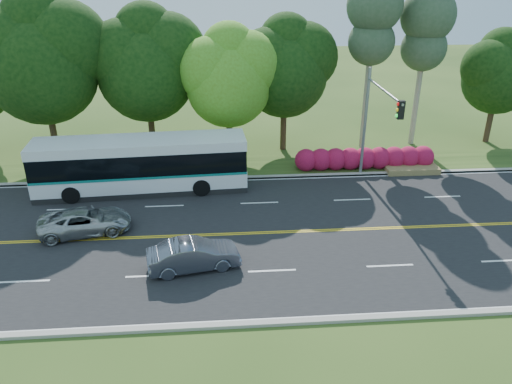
{
  "coord_description": "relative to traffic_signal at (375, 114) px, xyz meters",
  "views": [
    {
      "loc": [
        -2.67,
        -22.46,
        12.93
      ],
      "look_at": [
        -0.82,
        2.0,
        1.43
      ],
      "focal_mm": 35.0,
      "sensor_mm": 36.0,
      "label": 1
    }
  ],
  "objects": [
    {
      "name": "curb_south",
      "position": [
        -6.49,
        -12.55,
        -4.6
      ],
      "size": [
        60.0,
        0.3,
        0.15
      ],
      "primitive_type": "cube",
      "color": "#9A968B",
      "rests_on": "ground"
    },
    {
      "name": "ground",
      "position": [
        -6.49,
        -5.4,
        -4.67
      ],
      "size": [
        120.0,
        120.0,
        0.0
      ],
      "primitive_type": "plane",
      "color": "#2A4416",
      "rests_on": "ground"
    },
    {
      "name": "traffic_signal",
      "position": [
        0.0,
        0.0,
        0.0
      ],
      "size": [
        0.42,
        6.1,
        7.0
      ],
      "color": "gray",
      "rests_on": "ground"
    },
    {
      "name": "grass_verge",
      "position": [
        -6.49,
        3.6,
        -4.62
      ],
      "size": [
        60.0,
        4.0,
        0.1
      ],
      "primitive_type": "cube",
      "color": "#2A4416",
      "rests_on": "ground"
    },
    {
      "name": "lane_markings",
      "position": [
        -6.59,
        -5.4,
        -4.65
      ],
      "size": [
        57.6,
        13.82,
        0.0
      ],
      "color": "gold",
      "rests_on": "road"
    },
    {
      "name": "curb_north",
      "position": [
        -6.49,
        1.75,
        -4.6
      ],
      "size": [
        60.0,
        0.3,
        0.15
      ],
      "primitive_type": "cube",
      "color": "#9A968B",
      "rests_on": "ground"
    },
    {
      "name": "sedan",
      "position": [
        -10.54,
        -8.4,
        -3.96
      ],
      "size": [
        4.39,
        2.24,
        1.38
      ],
      "primitive_type": "imported",
      "rotation": [
        0.0,
        0.0,
        1.77
      ],
      "color": "slate",
      "rests_on": "road"
    },
    {
      "name": "tree_row",
      "position": [
        -11.65,
        6.73,
        2.06
      ],
      "size": [
        44.7,
        9.1,
        13.84
      ],
      "color": "#302015",
      "rests_on": "ground"
    },
    {
      "name": "transit_bus",
      "position": [
        -13.96,
        0.39,
        -3.03
      ],
      "size": [
        12.67,
        3.47,
        3.28
      ],
      "rotation": [
        0.0,
        0.0,
        0.06
      ],
      "color": "white",
      "rests_on": "road"
    },
    {
      "name": "road",
      "position": [
        -6.49,
        -5.4,
        -4.66
      ],
      "size": [
        60.0,
        14.0,
        0.02
      ],
      "primitive_type": "cube",
      "color": "black",
      "rests_on": "ground"
    },
    {
      "name": "suv",
      "position": [
        -16.24,
        -4.65,
        -4.01
      ],
      "size": [
        4.94,
        2.97,
        1.28
      ],
      "primitive_type": "imported",
      "rotation": [
        0.0,
        0.0,
        1.76
      ],
      "color": "#A9ACAD",
      "rests_on": "road"
    },
    {
      "name": "bougainvillea_hedge",
      "position": [
        0.69,
        2.75,
        -3.95
      ],
      "size": [
        9.5,
        2.25,
        1.5
      ],
      "color": "maroon",
      "rests_on": "ground"
    }
  ]
}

